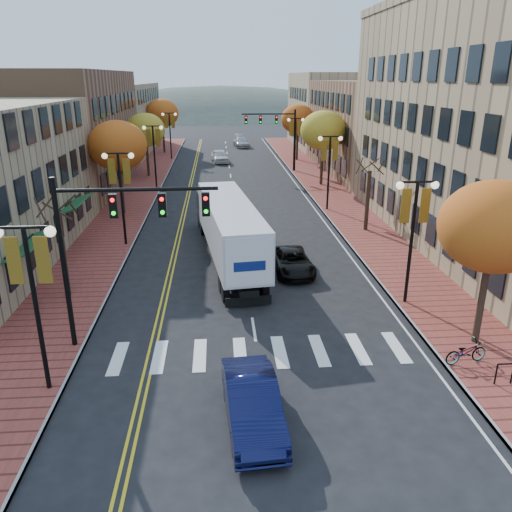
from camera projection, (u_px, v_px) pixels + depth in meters
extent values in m
plane|color=black|center=(262.00, 381.00, 18.09)|extent=(200.00, 200.00, 0.00)
cube|color=brown|center=(139.00, 191.00, 47.91)|extent=(4.00, 85.00, 0.15)
cube|color=brown|center=(324.00, 188.00, 49.20)|extent=(4.00, 85.00, 0.15)
cube|color=brown|center=(57.00, 130.00, 48.78)|extent=(12.00, 24.00, 11.00)
cube|color=#9E8966|center=(109.00, 118.00, 72.48)|extent=(12.00, 26.00, 9.50)
cube|color=brown|center=(391.00, 127.00, 57.13)|extent=(15.00, 24.00, 10.00)
cube|color=#9E8966|center=(344.00, 110.00, 77.59)|extent=(15.00, 20.00, 11.00)
cylinder|color=#382619|center=(63.00, 255.00, 24.19)|extent=(0.28, 0.28, 4.20)
cylinder|color=#382619|center=(121.00, 183.00, 39.08)|extent=(0.28, 0.28, 4.90)
ellipsoid|color=#D85619|center=(118.00, 146.00, 38.11)|extent=(4.48, 4.48, 3.81)
cylinder|color=#382619|center=(147.00, 155.00, 54.15)|extent=(0.28, 0.28, 4.55)
ellipsoid|color=gold|center=(146.00, 130.00, 53.25)|extent=(4.16, 4.16, 3.54)
cylinder|color=#382619|center=(163.00, 134.00, 70.95)|extent=(0.28, 0.28, 5.04)
ellipsoid|color=#D85619|center=(162.00, 113.00, 69.95)|extent=(4.61, 4.61, 3.92)
cylinder|color=#382619|center=(483.00, 290.00, 19.79)|extent=(0.28, 0.28, 4.55)
ellipsoid|color=#D85619|center=(494.00, 227.00, 18.90)|extent=(4.16, 4.16, 3.54)
cylinder|color=#382619|center=(368.00, 201.00, 34.86)|extent=(0.28, 0.28, 4.20)
cylinder|color=#382619|center=(322.00, 160.00, 49.75)|extent=(0.28, 0.28, 4.90)
ellipsoid|color=gold|center=(323.00, 130.00, 48.78)|extent=(4.48, 4.48, 3.81)
cylinder|color=#382619|center=(297.00, 141.00, 64.78)|extent=(0.28, 0.28, 4.76)
ellipsoid|color=#D85619|center=(298.00, 119.00, 63.84)|extent=(4.35, 4.35, 3.70)
cylinder|color=black|center=(37.00, 314.00, 16.54)|extent=(0.16, 0.16, 6.00)
cylinder|color=black|center=(23.00, 227.00, 15.52)|extent=(1.60, 0.10, 0.10)
sphere|color=#FFF2CC|center=(50.00, 231.00, 15.63)|extent=(0.36, 0.36, 0.36)
cube|color=gold|center=(14.00, 261.00, 15.86)|extent=(0.45, 0.03, 1.60)
cube|color=gold|center=(43.00, 260.00, 15.92)|extent=(0.45, 0.03, 1.60)
cylinder|color=black|center=(122.00, 201.00, 31.55)|extent=(0.16, 0.16, 6.00)
cylinder|color=black|center=(118.00, 153.00, 30.53)|extent=(1.60, 0.10, 0.10)
sphere|color=#FFF2CC|center=(105.00, 156.00, 30.52)|extent=(0.36, 0.36, 0.36)
sphere|color=#FFF2CC|center=(131.00, 156.00, 30.64)|extent=(0.36, 0.36, 0.36)
cube|color=gold|center=(112.00, 171.00, 30.87)|extent=(0.45, 0.03, 1.60)
cube|color=gold|center=(127.00, 171.00, 30.93)|extent=(0.45, 0.03, 1.60)
cylinder|color=black|center=(155.00, 158.00, 48.43)|extent=(0.16, 0.16, 6.00)
cylinder|color=black|center=(152.00, 126.00, 47.41)|extent=(1.60, 0.10, 0.10)
sphere|color=#FFF2CC|center=(144.00, 128.00, 47.41)|extent=(0.36, 0.36, 0.36)
sphere|color=#FFF2CC|center=(161.00, 128.00, 47.52)|extent=(0.36, 0.36, 0.36)
cube|color=gold|center=(149.00, 138.00, 47.75)|extent=(0.45, 0.03, 1.60)
cube|color=gold|center=(158.00, 138.00, 47.82)|extent=(0.45, 0.03, 1.60)
cylinder|color=black|center=(170.00, 137.00, 65.31)|extent=(0.16, 0.16, 6.00)
cylinder|color=black|center=(169.00, 113.00, 64.30)|extent=(1.60, 0.10, 0.10)
sphere|color=#FFF2CC|center=(163.00, 114.00, 64.29)|extent=(0.36, 0.36, 0.36)
sphere|color=#FFF2CC|center=(175.00, 114.00, 64.41)|extent=(0.36, 0.36, 0.36)
cube|color=gold|center=(166.00, 122.00, 64.64)|extent=(0.45, 0.03, 1.60)
cube|color=gold|center=(173.00, 122.00, 64.70)|extent=(0.45, 0.03, 1.60)
cylinder|color=black|center=(411.00, 246.00, 23.24)|extent=(0.16, 0.16, 6.00)
cylinder|color=black|center=(418.00, 182.00, 22.23)|extent=(1.60, 0.10, 0.10)
sphere|color=#FFF2CC|center=(400.00, 186.00, 22.22)|extent=(0.36, 0.36, 0.36)
sphere|color=#FFF2CC|center=(435.00, 185.00, 22.33)|extent=(0.36, 0.36, 0.36)
cube|color=gold|center=(406.00, 206.00, 22.57)|extent=(0.45, 0.03, 1.60)
cube|color=gold|center=(425.00, 206.00, 22.63)|extent=(0.45, 0.03, 1.60)
cylinder|color=black|center=(329.00, 175.00, 40.13)|extent=(0.16, 0.16, 6.00)
cylinder|color=black|center=(331.00, 136.00, 39.11)|extent=(1.60, 0.10, 0.10)
sphere|color=#FFF2CC|center=(320.00, 139.00, 39.10)|extent=(0.36, 0.36, 0.36)
sphere|color=#FFF2CC|center=(340.00, 138.00, 39.22)|extent=(0.36, 0.36, 0.36)
cube|color=gold|center=(324.00, 151.00, 39.45)|extent=(0.45, 0.03, 1.60)
cube|color=gold|center=(335.00, 151.00, 39.52)|extent=(0.45, 0.03, 1.60)
cylinder|color=black|center=(295.00, 146.00, 57.01)|extent=(0.16, 0.16, 6.00)
cylinder|color=black|center=(296.00, 118.00, 56.00)|extent=(1.60, 0.10, 0.10)
sphere|color=#FFF2CC|center=(289.00, 120.00, 55.99)|extent=(0.36, 0.36, 0.36)
sphere|color=#FFF2CC|center=(303.00, 120.00, 56.10)|extent=(0.36, 0.36, 0.36)
cube|color=gold|center=(292.00, 129.00, 56.34)|extent=(0.45, 0.03, 1.60)
cube|color=gold|center=(300.00, 128.00, 56.40)|extent=(0.45, 0.03, 1.60)
cylinder|color=black|center=(64.00, 268.00, 19.19)|extent=(0.20, 0.20, 7.00)
cylinder|color=black|center=(137.00, 190.00, 18.39)|extent=(6.00, 0.14, 0.14)
cube|color=black|center=(114.00, 206.00, 18.53)|extent=(0.30, 0.25, 0.90)
sphere|color=#FF0C0C|center=(112.00, 200.00, 18.31)|extent=(0.16, 0.16, 0.16)
cube|color=black|center=(162.00, 205.00, 18.65)|extent=(0.30, 0.25, 0.90)
sphere|color=#FF0C0C|center=(162.00, 199.00, 18.44)|extent=(0.16, 0.16, 0.16)
cube|color=black|center=(206.00, 204.00, 18.77)|extent=(0.30, 0.25, 0.90)
sphere|color=#FF0C0C|center=(206.00, 198.00, 18.56)|extent=(0.16, 0.16, 0.16)
cylinder|color=black|center=(294.00, 141.00, 56.84)|extent=(0.20, 0.20, 7.00)
cylinder|color=black|center=(268.00, 114.00, 55.60)|extent=(6.00, 0.14, 0.14)
cube|color=black|center=(276.00, 119.00, 55.87)|extent=(0.30, 0.25, 0.90)
sphere|color=#FF0C0C|center=(277.00, 117.00, 55.66)|extent=(0.16, 0.16, 0.16)
cube|color=black|center=(260.00, 120.00, 55.74)|extent=(0.30, 0.25, 0.90)
sphere|color=#FF0C0C|center=(261.00, 117.00, 55.53)|extent=(0.16, 0.16, 0.16)
cube|color=black|center=(246.00, 120.00, 55.63)|extent=(0.30, 0.25, 0.90)
sphere|color=#FF0C0C|center=(246.00, 117.00, 55.41)|extent=(0.16, 0.16, 0.16)
cube|color=black|center=(230.00, 252.00, 28.98)|extent=(2.38, 12.18, 0.33)
cube|color=silver|center=(230.00, 225.00, 28.42)|extent=(3.86, 12.36, 2.62)
cube|color=black|center=(215.00, 209.00, 35.62)|extent=(2.65, 3.06, 2.34)
cylinder|color=black|center=(225.00, 292.00, 24.42)|extent=(0.44, 0.97, 0.93)
cylinder|color=black|center=(264.00, 289.00, 24.78)|extent=(0.44, 0.97, 0.93)
cylinder|color=black|center=(222.00, 284.00, 25.46)|extent=(0.44, 0.97, 0.93)
cylinder|color=black|center=(260.00, 281.00, 25.82)|extent=(0.44, 0.97, 0.93)
cylinder|color=black|center=(203.00, 228.00, 34.77)|extent=(0.44, 0.97, 0.93)
cylinder|color=black|center=(231.00, 227.00, 35.13)|extent=(0.44, 0.97, 0.93)
cylinder|color=black|center=(200.00, 220.00, 36.67)|extent=(0.44, 0.97, 0.93)
cylinder|color=black|center=(227.00, 219.00, 37.03)|extent=(0.44, 0.97, 0.93)
imported|color=#0D1135|center=(252.00, 403.00, 15.67)|extent=(1.94, 4.73, 1.52)
imported|color=black|center=(292.00, 261.00, 28.07)|extent=(2.32, 4.61, 1.25)
imported|color=silver|center=(220.00, 156.00, 63.98)|extent=(2.48, 4.95, 1.62)
imported|color=#A5A5AC|center=(241.00, 142.00, 78.20)|extent=(2.64, 5.36, 1.50)
imported|color=#95959B|center=(239.00, 138.00, 84.78)|extent=(1.85, 4.10, 1.30)
imported|color=gray|center=(466.00, 352.00, 18.86)|extent=(1.82, 0.93, 0.91)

